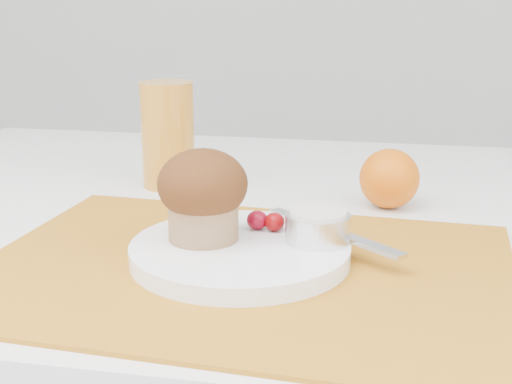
% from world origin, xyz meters
% --- Properties ---
extents(placemat, '(0.52, 0.39, 0.00)m').
position_xyz_m(placemat, '(-0.01, -0.15, 0.75)').
color(placemat, '#B87119').
rests_on(placemat, table).
extents(plate, '(0.26, 0.26, 0.02)m').
position_xyz_m(plate, '(-0.02, -0.14, 0.76)').
color(plate, white).
rests_on(plate, placemat).
extents(ramekin, '(0.06, 0.06, 0.03)m').
position_xyz_m(ramekin, '(0.05, -0.12, 0.78)').
color(ramekin, silver).
rests_on(ramekin, plate).
extents(cream, '(0.06, 0.06, 0.01)m').
position_xyz_m(cream, '(0.05, -0.12, 0.80)').
color(cream, silver).
rests_on(cream, ramekin).
extents(raspberry_near, '(0.02, 0.02, 0.02)m').
position_xyz_m(raspberry_near, '(-0.01, -0.09, 0.78)').
color(raspberry_near, '#53020D').
rests_on(raspberry_near, plate).
extents(raspberry_far, '(0.02, 0.02, 0.02)m').
position_xyz_m(raspberry_far, '(0.01, -0.09, 0.78)').
color(raspberry_far, '#5E0204').
rests_on(raspberry_far, plate).
extents(butter_knife, '(0.15, 0.13, 0.00)m').
position_xyz_m(butter_knife, '(0.07, -0.09, 0.77)').
color(butter_knife, silver).
rests_on(butter_knife, plate).
extents(orange, '(0.07, 0.07, 0.07)m').
position_xyz_m(orange, '(0.12, 0.08, 0.79)').
color(orange, orange).
rests_on(orange, table).
extents(juice_glass, '(0.09, 0.09, 0.14)m').
position_xyz_m(juice_glass, '(-0.17, 0.12, 0.82)').
color(juice_glass, orange).
rests_on(juice_glass, table).
extents(muffin, '(0.09, 0.09, 0.09)m').
position_xyz_m(muffin, '(-0.06, -0.13, 0.82)').
color(muffin, '#A1774D').
rests_on(muffin, plate).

